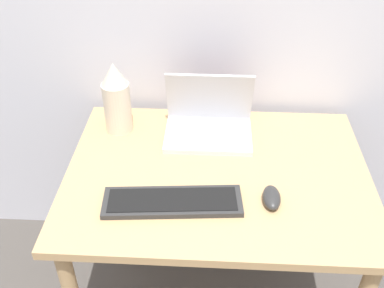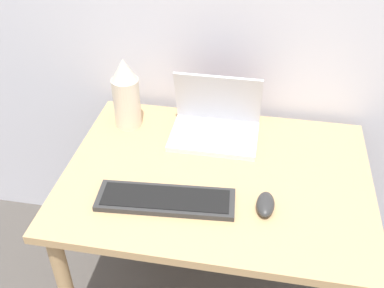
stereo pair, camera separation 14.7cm
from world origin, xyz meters
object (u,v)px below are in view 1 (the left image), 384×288
object	(u,v)px
keyboard	(173,202)
vase	(116,98)
laptop	(209,122)
mouse	(272,197)

from	to	relation	value
keyboard	vase	world-z (taller)	vase
laptop	keyboard	size ratio (longest dim) A/B	0.73
mouse	vase	size ratio (longest dim) A/B	0.38
laptop	keyboard	bearing A→B (deg)	-104.67
vase	mouse	bearing A→B (deg)	-34.23
vase	laptop	bearing A→B (deg)	-1.37
keyboard	vase	distance (m)	0.48
laptop	mouse	bearing A→B (deg)	-60.47
keyboard	vase	xyz separation A→B (m)	(-0.24, 0.39, 0.13)
keyboard	mouse	xyz separation A→B (m)	(0.31, 0.03, 0.01)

